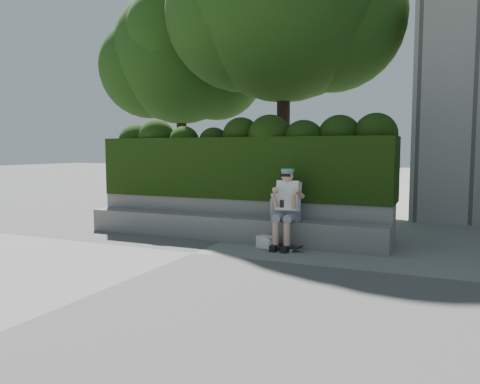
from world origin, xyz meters
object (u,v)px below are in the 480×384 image
at_px(person, 287,205).
at_px(backpack_plaid, 279,210).
at_px(backpack_ground, 267,242).
at_px(skateboard, 281,246).

distance_m(person, backpack_plaid, 0.23).
xyz_separation_m(person, backpack_ground, (-0.30, -0.19, -0.65)).
bearing_deg(backpack_ground, backpack_plaid, 91.21).
xyz_separation_m(person, backpack_plaid, (-0.18, 0.08, -0.10)).
bearing_deg(skateboard, backpack_ground, -167.58).
height_order(backpack_plaid, backpack_ground, backpack_plaid).
height_order(skateboard, backpack_plaid, backpack_plaid).
height_order(person, skateboard, person).
xyz_separation_m(person, skateboard, (-0.04, -0.20, -0.69)).
xyz_separation_m(skateboard, backpack_plaid, (-0.14, 0.28, 0.58)).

